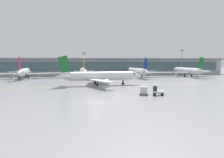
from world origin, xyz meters
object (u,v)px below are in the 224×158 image
object	(u,v)px
baggage_tug	(157,91)
apron_light_mast_1	(84,63)
gate_airplane_1	(24,72)
taxiing_regional_jet	(100,76)
gate_airplane_2	(83,71)
cargo_dolly_lead	(144,90)
gate_airplane_3	(137,71)
apron_light_mast_2	(182,61)
gate_airplane_4	(187,71)

from	to	relation	value
baggage_tug	apron_light_mast_1	world-z (taller)	apron_light_mast_1
gate_airplane_1	taxiing_regional_jet	xyz separation A→B (m)	(31.34, -34.94, -0.08)
gate_airplane_2	cargo_dolly_lead	bearing A→B (deg)	-168.20
gate_airplane_2	gate_airplane_3	world-z (taller)	gate_airplane_2
baggage_tug	gate_airplane_2	bearing A→B (deg)	123.54
cargo_dolly_lead	apron_light_mast_2	xyz separation A→B (m)	(45.88, 71.17, 6.89)
apron_light_mast_1	baggage_tug	bearing A→B (deg)	-79.21
gate_airplane_3	baggage_tug	xyz separation A→B (m)	(-11.52, -56.96, -2.03)
gate_airplane_1	apron_light_mast_1	bearing A→B (deg)	-66.41
taxiing_regional_jet	cargo_dolly_lead	size ratio (longest dim) A/B	11.61
baggage_tug	apron_light_mast_2	distance (m)	84.32
gate_airplane_1	apron_light_mast_1	size ratio (longest dim) A/B	2.40
apron_light_mast_1	gate_airplane_3	bearing A→B (deg)	-32.36
gate_airplane_3	apron_light_mast_2	world-z (taller)	apron_light_mast_2
gate_airplane_3	gate_airplane_2	bearing A→B (deg)	81.70
gate_airplane_3	cargo_dolly_lead	size ratio (longest dim) A/B	11.70
gate_airplane_1	taxiing_regional_jet	bearing A→B (deg)	-142.72
gate_airplane_2	gate_airplane_4	bearing A→B (deg)	-91.45
gate_airplane_2	apron_light_mast_1	size ratio (longest dim) A/B	2.39
cargo_dolly_lead	gate_airplane_4	bearing A→B (deg)	73.43
cargo_dolly_lead	apron_light_mast_2	world-z (taller)	apron_light_mast_2
gate_airplane_4	baggage_tug	xyz separation A→B (m)	(-38.52, -57.82, -2.08)
apron_light_mast_1	gate_airplane_1	bearing A→B (deg)	-151.79
gate_airplane_3	apron_light_mast_2	distance (m)	35.31
gate_airplane_3	baggage_tug	size ratio (longest dim) A/B	10.08
gate_airplane_2	cargo_dolly_lead	xyz separation A→B (m)	(11.91, -58.40, -1.92)
gate_airplane_4	taxiing_regional_jet	distance (m)	60.08
gate_airplane_3	gate_airplane_4	xyz separation A→B (m)	(27.00, 0.87, 0.05)
taxiing_regional_jet	baggage_tug	world-z (taller)	taxiing_regional_jet
gate_airplane_4	cargo_dolly_lead	world-z (taller)	gate_airplane_4
baggage_tug	gate_airplane_1	bearing A→B (deg)	145.33
gate_airplane_1	gate_airplane_4	size ratio (longest dim) A/B	1.00
gate_airplane_1	taxiing_regional_jet	world-z (taller)	gate_airplane_1
gate_airplane_4	cargo_dolly_lead	xyz separation A→B (m)	(-41.42, -56.79, -1.92)
gate_airplane_1	apron_light_mast_2	xyz separation A→B (m)	(84.86, 14.11, 4.97)
baggage_tug	apron_light_mast_2	xyz separation A→B (m)	(42.98, 72.20, 7.05)
gate_airplane_1	baggage_tug	distance (m)	71.65
gate_airplane_3	gate_airplane_4	world-z (taller)	gate_airplane_4
gate_airplane_2	apron_light_mast_1	distance (m)	14.24
gate_airplane_2	gate_airplane_3	xyz separation A→B (m)	(26.34, -2.47, -0.05)
gate_airplane_2	gate_airplane_4	distance (m)	53.36
gate_airplane_4	taxiing_regional_jet	bearing A→B (deg)	121.46
taxiing_regional_jet	gate_airplane_4	bearing A→B (deg)	30.87
taxiing_regional_jet	cargo_dolly_lead	distance (m)	23.48
apron_light_mast_1	taxiing_regional_jet	bearing A→B (deg)	-86.12
gate_airplane_4	taxiing_regional_jet	xyz separation A→B (m)	(-49.06, -34.67, -0.08)
gate_airplane_3	baggage_tug	distance (m)	58.15
gate_airplane_1	gate_airplane_2	distance (m)	27.10
baggage_tug	apron_light_mast_1	distance (m)	74.64
gate_airplane_3	taxiing_regional_jet	distance (m)	40.37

